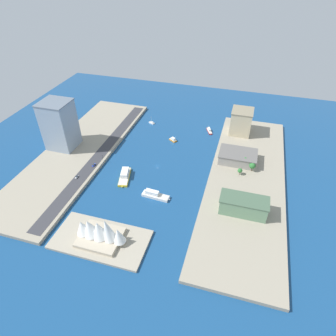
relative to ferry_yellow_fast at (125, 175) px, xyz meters
The scene contains 19 objects.
ground_plane 36.10m from the ferry_yellow_fast, 133.13° to the right, with size 440.00×440.00×0.00m, color navy.
quay_west 116.62m from the ferry_yellow_fast, 166.97° to the right, with size 70.00×240.00×3.25m, color #9E937F.
quay_east 69.54m from the ferry_yellow_fast, 22.21° to the right, with size 70.00×240.00×3.25m, color #9E937F.
peninsula_point 76.77m from the ferry_yellow_fast, 99.27° to the left, with size 72.85×37.76×2.00m, color #A89E89.
road_strip 46.69m from the ferry_yellow_fast, 34.26° to the right, with size 12.47×228.00×0.15m, color #38383D.
ferry_yellow_fast is the anchor object (origin of this frame).
sailboat_small_white 109.96m from the ferry_yellow_fast, 84.81° to the right, with size 8.70×6.02×10.41m.
ferry_white_commuter 40.87m from the ferry_yellow_fast, 153.90° to the left, with size 26.78×9.06×6.36m.
tugboat_red 127.01m from the ferry_yellow_fast, 120.03° to the right, with size 9.44×15.50×4.02m.
water_taxi_orange 82.06m from the ferry_yellow_fast, 109.12° to the right, with size 10.03×8.36×4.17m.
tower_tall_glass 92.94m from the ferry_yellow_fast, 19.19° to the right, with size 29.91×28.99×51.87m.
office_block_beige 150.44m from the ferry_yellow_fast, 131.30° to the right, with size 23.89×25.45×28.64m.
terminal_long_green 115.10m from the ferry_yellow_fast, behind, with size 39.41×17.91×14.33m.
carpark_squat_concrete 115.54m from the ferry_yellow_fast, 152.11° to the right, with size 37.83×26.60×10.10m.
hatchback_blue 35.84m from the ferry_yellow_fast, ahead, with size 2.09×4.89×1.65m.
van_white 45.34m from the ferry_yellow_fast, 21.94° to the left, with size 1.88×4.27×1.55m.
traffic_light_waterfront 35.18m from the ferry_yellow_fast, 27.16° to the right, with size 0.36×0.36×6.50m.
opera_landmark 77.11m from the ferry_yellow_fast, 99.08° to the left, with size 41.28×26.62×23.05m.
park_tree_cluster 120.03m from the ferry_yellow_fast, 159.39° to the right, with size 16.25×20.50×10.30m.
Camera 1 is at (-77.81, 226.09, 180.72)m, focal length 31.33 mm.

